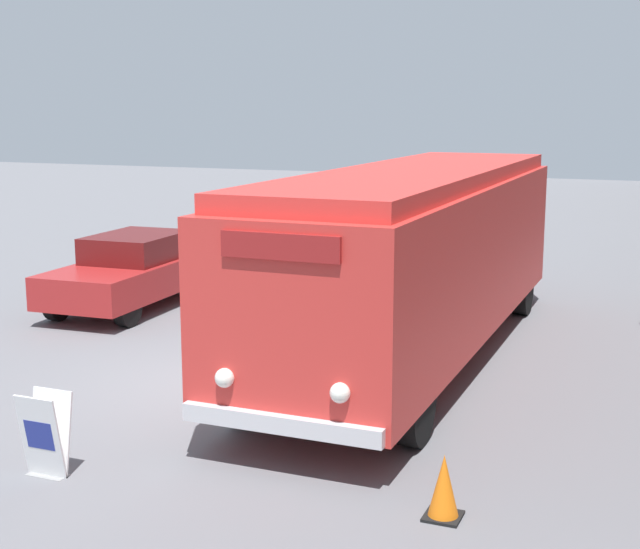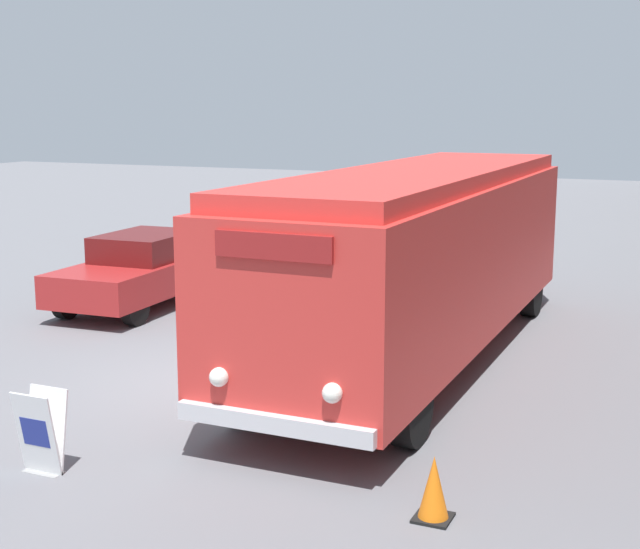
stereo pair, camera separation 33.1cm
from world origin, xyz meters
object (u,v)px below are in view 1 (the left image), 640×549
object	(u,v)px
parked_car_near	(136,270)
parked_car_mid	(274,226)
vintage_bus	(416,251)
traffic_cone	(444,487)
sign_board	(45,436)

from	to	relation	value
parked_car_near	parked_car_mid	xyz separation A→B (m)	(-0.16, 6.81, 0.04)
vintage_bus	parked_car_mid	distance (m)	10.48
vintage_bus	parked_car_mid	xyz separation A→B (m)	(-6.40, 8.25, -0.94)
vintage_bus	parked_car_near	distance (m)	6.47
vintage_bus	parked_car_near	size ratio (longest dim) A/B	2.24
vintage_bus	traffic_cone	world-z (taller)	vintage_bus
parked_car_mid	traffic_cone	world-z (taller)	parked_car_mid
parked_car_mid	traffic_cone	distance (m)	15.96
vintage_bus	sign_board	xyz separation A→B (m)	(-2.37, -6.03, -1.26)
parked_car_near	sign_board	bearing A→B (deg)	-65.44
parked_car_mid	traffic_cone	xyz separation A→B (m)	(8.29, -13.64, -0.46)
parked_car_mid	parked_car_near	bearing A→B (deg)	-91.67
parked_car_near	parked_car_mid	world-z (taller)	parked_car_mid
vintage_bus	sign_board	world-z (taller)	vintage_bus
parked_car_mid	traffic_cone	bearing A→B (deg)	-61.76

